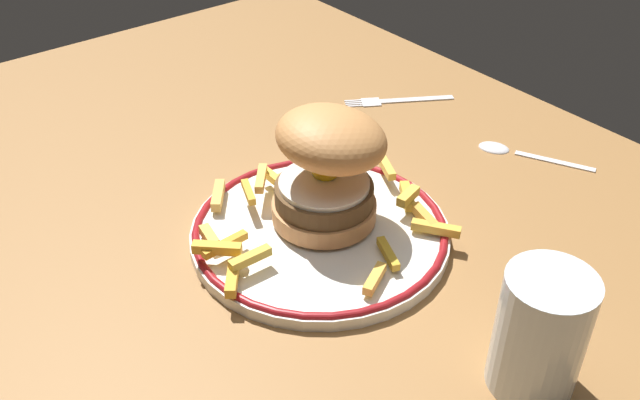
{
  "coord_description": "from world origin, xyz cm",
  "views": [
    {
      "loc": [
        37.37,
        -31.52,
        43.52
      ],
      "look_at": [
        -4.85,
        2.11,
        4.6
      ],
      "focal_mm": 39.62,
      "sensor_mm": 36.0,
      "label": 1
    }
  ],
  "objects_px": {
    "water_glass": "(539,339)",
    "fork": "(396,100)",
    "burger": "(328,165)",
    "spoon": "(507,149)",
    "dinner_plate": "(320,231)"
  },
  "relations": [
    {
      "from": "water_glass",
      "to": "fork",
      "type": "height_order",
      "value": "water_glass"
    },
    {
      "from": "burger",
      "to": "spoon",
      "type": "relative_size",
      "value": 1.11
    },
    {
      "from": "water_glass",
      "to": "spoon",
      "type": "height_order",
      "value": "water_glass"
    },
    {
      "from": "dinner_plate",
      "to": "spoon",
      "type": "bearing_deg",
      "value": 87.97
    },
    {
      "from": "water_glass",
      "to": "dinner_plate",
      "type": "bearing_deg",
      "value": -175.94
    },
    {
      "from": "water_glass",
      "to": "fork",
      "type": "distance_m",
      "value": 0.47
    },
    {
      "from": "dinner_plate",
      "to": "water_glass",
      "type": "xyz_separation_m",
      "value": [
        0.24,
        0.02,
        0.04
      ]
    },
    {
      "from": "burger",
      "to": "fork",
      "type": "xyz_separation_m",
      "value": [
        -0.15,
        0.24,
        -0.07
      ]
    },
    {
      "from": "dinner_plate",
      "to": "burger",
      "type": "xyz_separation_m",
      "value": [
        -0.01,
        0.02,
        0.07
      ]
    },
    {
      "from": "fork",
      "to": "dinner_plate",
      "type": "bearing_deg",
      "value": -57.83
    },
    {
      "from": "dinner_plate",
      "to": "spoon",
      "type": "xyz_separation_m",
      "value": [
        0.01,
        0.27,
        -0.0
      ]
    },
    {
      "from": "burger",
      "to": "fork",
      "type": "distance_m",
      "value": 0.29
    },
    {
      "from": "spoon",
      "to": "dinner_plate",
      "type": "bearing_deg",
      "value": -92.03
    },
    {
      "from": "burger",
      "to": "spoon",
      "type": "distance_m",
      "value": 0.26
    },
    {
      "from": "burger",
      "to": "water_glass",
      "type": "xyz_separation_m",
      "value": [
        0.25,
        0.0,
        -0.03
      ]
    }
  ]
}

